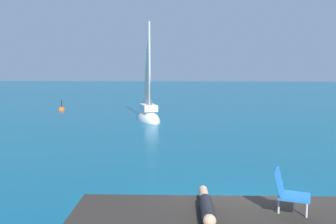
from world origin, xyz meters
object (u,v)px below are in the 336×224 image
at_px(beach_chair, 288,191).
at_px(marker_buoy, 62,110).
at_px(person_sunbather, 206,206).
at_px(sailboat_near, 149,114).

relative_size(beach_chair, marker_buoy, 0.71).
xyz_separation_m(person_sunbather, beach_chair, (1.42, -0.04, 0.33)).
xyz_separation_m(beach_chair, marker_buoy, (-12.00, 23.69, -1.47)).
bearing_deg(sailboat_near, marker_buoy, -142.94).
relative_size(person_sunbather, marker_buoy, 1.56).
height_order(sailboat_near, person_sunbather, sailboat_near).
relative_size(person_sunbather, beach_chair, 2.21).
bearing_deg(sailboat_near, beach_chair, -5.39).
distance_m(sailboat_near, marker_buoy, 9.48).
xyz_separation_m(sailboat_near, beach_chair, (4.20, -18.31, 1.09)).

